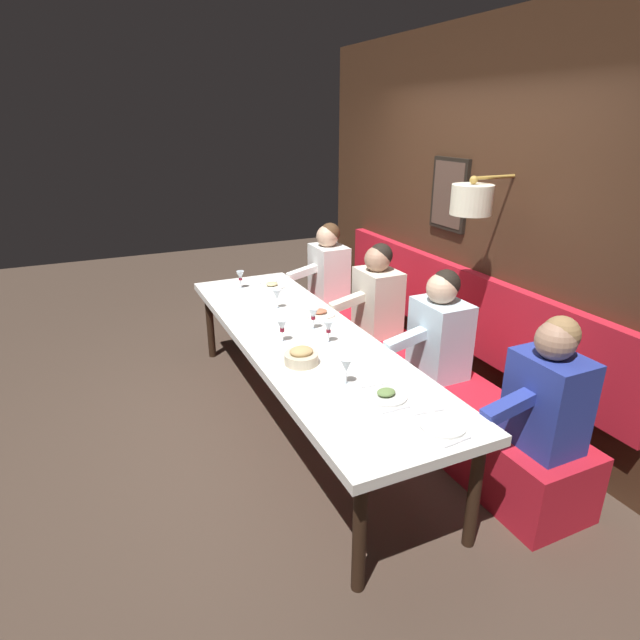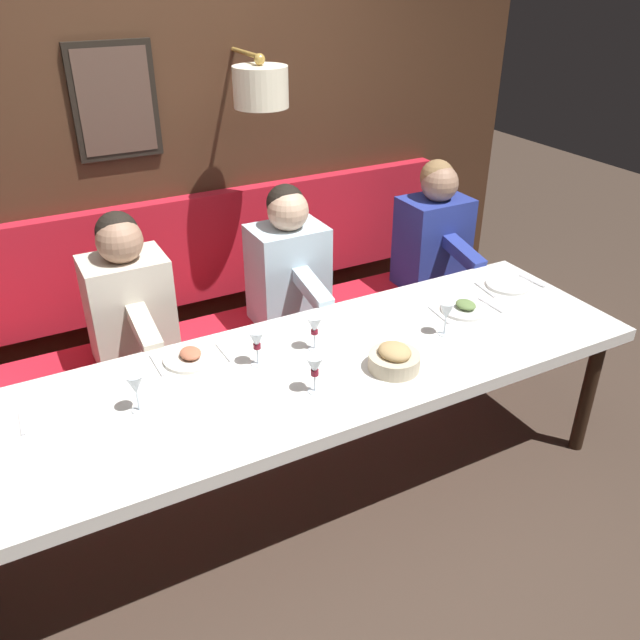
{
  "view_description": "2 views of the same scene",
  "coord_description": "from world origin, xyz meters",
  "px_view_note": "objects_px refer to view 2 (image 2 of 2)",
  "views": [
    {
      "loc": [
        -1.34,
        -3.21,
        2.23
      ],
      "look_at": [
        0.05,
        -0.18,
        0.92
      ],
      "focal_mm": 29.26,
      "sensor_mm": 36.0,
      "label": 1
    },
    {
      "loc": [
        -2.09,
        0.97,
        2.28
      ],
      "look_at": [
        0.05,
        -0.18,
        0.92
      ],
      "focal_mm": 36.74,
      "sensor_mm": 36.0,
      "label": 2
    }
  ],
  "objects_px": {
    "wine_glass_0": "(447,312)",
    "diner_near": "(288,261)",
    "dining_table": "(288,383)",
    "wine_glass_4": "(135,385)",
    "wine_glass_1": "(314,326)",
    "bread_bowl": "(394,359)",
    "wine_glass_5": "(257,341)",
    "diner_nearest": "(434,230)",
    "wine_glass_2": "(315,367)",
    "diner_middle": "(128,295)"
  },
  "relations": [
    {
      "from": "wine_glass_0",
      "to": "diner_near",
      "type": "bearing_deg",
      "value": 20.44
    },
    {
      "from": "dining_table",
      "to": "diner_near",
      "type": "distance_m",
      "value": 0.99
    },
    {
      "from": "wine_glass_4",
      "to": "wine_glass_0",
      "type": "bearing_deg",
      "value": -93.59
    },
    {
      "from": "wine_glass_1",
      "to": "bread_bowl",
      "type": "xyz_separation_m",
      "value": [
        -0.3,
        -0.22,
        -0.07
      ]
    },
    {
      "from": "wine_glass_5",
      "to": "bread_bowl",
      "type": "bearing_deg",
      "value": -121.63
    },
    {
      "from": "diner_nearest",
      "to": "wine_glass_2",
      "type": "distance_m",
      "value": 1.74
    },
    {
      "from": "dining_table",
      "to": "wine_glass_5",
      "type": "height_order",
      "value": "wine_glass_5"
    },
    {
      "from": "wine_glass_4",
      "to": "bread_bowl",
      "type": "height_order",
      "value": "wine_glass_4"
    },
    {
      "from": "wine_glass_1",
      "to": "bread_bowl",
      "type": "bearing_deg",
      "value": -143.34
    },
    {
      "from": "wine_glass_0",
      "to": "bread_bowl",
      "type": "height_order",
      "value": "wine_glass_0"
    },
    {
      "from": "diner_middle",
      "to": "wine_glass_4",
      "type": "height_order",
      "value": "diner_middle"
    },
    {
      "from": "diner_near",
      "to": "wine_glass_0",
      "type": "xyz_separation_m",
      "value": [
        -0.94,
        -0.35,
        0.04
      ]
    },
    {
      "from": "wine_glass_0",
      "to": "wine_glass_1",
      "type": "xyz_separation_m",
      "value": [
        0.17,
        0.59,
        -0.0
      ]
    },
    {
      "from": "wine_glass_5",
      "to": "diner_middle",
      "type": "bearing_deg",
      "value": 25.34
    },
    {
      "from": "dining_table",
      "to": "diner_near",
      "type": "xyz_separation_m",
      "value": [
        0.88,
        -0.43,
        0.13
      ]
    },
    {
      "from": "wine_glass_4",
      "to": "wine_glass_2",
      "type": "bearing_deg",
      "value": -107.49
    },
    {
      "from": "diner_nearest",
      "to": "diner_middle",
      "type": "height_order",
      "value": "same"
    },
    {
      "from": "diner_near",
      "to": "wine_glass_4",
      "type": "xyz_separation_m",
      "value": [
        -0.85,
        1.05,
        0.04
      ]
    },
    {
      "from": "diner_nearest",
      "to": "diner_near",
      "type": "bearing_deg",
      "value": 90.0
    },
    {
      "from": "wine_glass_0",
      "to": "wine_glass_4",
      "type": "distance_m",
      "value": 1.4
    },
    {
      "from": "dining_table",
      "to": "wine_glass_1",
      "type": "xyz_separation_m",
      "value": [
        0.11,
        -0.19,
        0.17
      ]
    },
    {
      "from": "diner_middle",
      "to": "wine_glass_1",
      "type": "relative_size",
      "value": 4.82
    },
    {
      "from": "diner_middle",
      "to": "wine_glass_0",
      "type": "xyz_separation_m",
      "value": [
        -0.94,
        -1.23,
        0.04
      ]
    },
    {
      "from": "diner_near",
      "to": "wine_glass_4",
      "type": "bearing_deg",
      "value": 128.97
    },
    {
      "from": "wine_glass_1",
      "to": "wine_glass_2",
      "type": "distance_m",
      "value": 0.33
    },
    {
      "from": "diner_nearest",
      "to": "diner_middle",
      "type": "relative_size",
      "value": 1.0
    },
    {
      "from": "wine_glass_1",
      "to": "wine_glass_2",
      "type": "relative_size",
      "value": 1.0
    },
    {
      "from": "diner_nearest",
      "to": "bread_bowl",
      "type": "height_order",
      "value": "diner_nearest"
    },
    {
      "from": "wine_glass_2",
      "to": "wine_glass_1",
      "type": "bearing_deg",
      "value": -27.59
    },
    {
      "from": "dining_table",
      "to": "wine_glass_5",
      "type": "xyz_separation_m",
      "value": [
        0.12,
        0.09,
        0.17
      ]
    },
    {
      "from": "diner_nearest",
      "to": "wine_glass_1",
      "type": "distance_m",
      "value": 1.45
    },
    {
      "from": "wine_glass_0",
      "to": "bread_bowl",
      "type": "distance_m",
      "value": 0.4
    },
    {
      "from": "dining_table",
      "to": "diner_near",
      "type": "bearing_deg",
      "value": -25.93
    },
    {
      "from": "dining_table",
      "to": "diner_middle",
      "type": "xyz_separation_m",
      "value": [
        0.88,
        0.45,
        0.13
      ]
    },
    {
      "from": "dining_table",
      "to": "wine_glass_1",
      "type": "distance_m",
      "value": 0.28
    },
    {
      "from": "diner_near",
      "to": "diner_middle",
      "type": "bearing_deg",
      "value": 90.0
    },
    {
      "from": "wine_glass_2",
      "to": "bread_bowl",
      "type": "xyz_separation_m",
      "value": [
        -0.01,
        -0.37,
        -0.07
      ]
    },
    {
      "from": "wine_glass_1",
      "to": "wine_glass_2",
      "type": "bearing_deg",
      "value": 152.41
    },
    {
      "from": "diner_middle",
      "to": "wine_glass_5",
      "type": "bearing_deg",
      "value": -154.66
    },
    {
      "from": "diner_near",
      "to": "wine_glass_1",
      "type": "relative_size",
      "value": 4.82
    },
    {
      "from": "wine_glass_4",
      "to": "wine_glass_5",
      "type": "relative_size",
      "value": 1.0
    },
    {
      "from": "dining_table",
      "to": "diner_nearest",
      "type": "distance_m",
      "value": 1.67
    },
    {
      "from": "wine_glass_2",
      "to": "wine_glass_5",
      "type": "xyz_separation_m",
      "value": [
        0.29,
        0.12,
        0.0
      ]
    },
    {
      "from": "diner_near",
      "to": "diner_middle",
      "type": "relative_size",
      "value": 1.0
    },
    {
      "from": "dining_table",
      "to": "diner_nearest",
      "type": "relative_size",
      "value": 4.06
    },
    {
      "from": "diner_middle",
      "to": "wine_glass_4",
      "type": "relative_size",
      "value": 4.82
    },
    {
      "from": "diner_nearest",
      "to": "diner_middle",
      "type": "distance_m",
      "value": 1.87
    },
    {
      "from": "bread_bowl",
      "to": "diner_middle",
      "type": "bearing_deg",
      "value": 38.73
    },
    {
      "from": "wine_glass_0",
      "to": "diner_middle",
      "type": "bearing_deg",
      "value": 52.6
    },
    {
      "from": "wine_glass_1",
      "to": "dining_table",
      "type": "bearing_deg",
      "value": 121.16
    }
  ]
}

